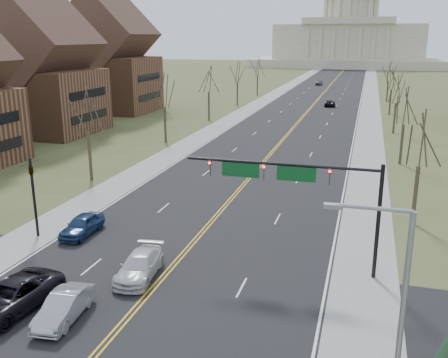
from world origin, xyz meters
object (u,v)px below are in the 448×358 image
Objects in this scene: street_light at (394,317)px; car_far_sb at (319,83)px; car_sb_outer_lead at (11,296)px; car_sb_outer_second at (82,225)px; car_sb_inner_lead at (64,307)px; signal_left at (33,189)px; car_far_nb at (330,103)px; car_sb_inner_second at (139,266)px; signal_mast at (295,182)px.

car_far_sb is (-16.17, 141.34, -4.46)m from street_light.
street_light is 2.04× the size of car_far_sb.
car_sb_outer_lead reaches higher than car_sb_outer_second.
car_sb_outer_second is 1.00× the size of car_far_sb.
car_far_sb reaches higher than car_sb_inner_lead.
signal_left is 0.66× the size of street_light.
car_sb_outer_lead is 10.81m from car_sb_outer_second.
car_sb_outer_second reaches higher than car_far_nb.
street_light is at bearing -29.12° from signal_left.
signal_left is 11.24m from car_sb_inner_second.
car_sb_outer_second is (-2.16, 10.59, -0.08)m from car_sb_outer_lead.
car_far_nb is at bearing 92.75° from signal_mast.
street_light is 2.05× the size of car_sb_outer_second.
signal_left is at bearing -159.12° from car_sb_outer_second.
car_far_sb is at bearing 96.09° from car_sb_outer_lead.
signal_left reaches higher than car_far_sb.
car_sb_outer_lead is 1.26× the size of car_far_nb.
street_light is 1.90× the size of car_far_nb.
car_sb_inner_second is (10.11, -3.90, -2.97)m from signal_left.
car_sb_outer_lead is at bearing 175.04° from car_sb_inner_lead.
car_far_nb is (15.13, 79.41, -3.04)m from signal_left.
car_sb_inner_second is at bearing 67.89° from car_sb_inner_lead.
car_sb_outer_lead is 1.36× the size of car_sb_outer_second.
car_sb_outer_lead is at bearing -79.10° from car_sb_outer_second.
car_sb_outer_lead reaches higher than car_far_sb.
car_sb_inner_lead is 0.99× the size of car_far_sb.
car_sb_outer_lead is 137.27m from car_far_sb.
street_light reaches higher than car_far_nb.
signal_left reaches higher than car_sb_inner_second.
car_sb_outer_second is at bearing 145.29° from street_light.
signal_left is (-18.95, 0.00, -2.05)m from signal_mast.
car_sb_inner_second is 1.14× the size of car_far_sb.
car_sb_outer_lead is (5.19, -9.40, -2.87)m from signal_left.
car_sb_inner_second is at bearing 55.43° from car_sb_outer_lead.
car_far_nb is at bearing 95.60° from street_light.
car_far_sb is at bearing 94.86° from signal_mast.
signal_left is at bearing 126.92° from car_sb_inner_lead.
signal_left is at bearing 152.42° from car_sb_inner_second.
car_far_nb is 48.94m from car_far_sb.
car_sb_outer_lead reaches higher than car_sb_inner_second.
street_light reaches higher than car_far_sb.
street_light is 26.19m from car_sb_outer_second.
signal_mast reaches higher than car_far_sb.
car_sb_inner_second is (1.70, 5.50, 0.01)m from car_sb_inner_lead.
car_far_sb is at bearing 87.06° from car_sb_outer_second.
car_far_nb is at bearing 79.21° from signal_left.
street_light is 93.47m from car_far_nb.
car_sb_inner_second is at bearing -21.09° from signal_left.
signal_left reaches higher than car_sb_inner_lead.
signal_mast reaches higher than car_far_nb.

